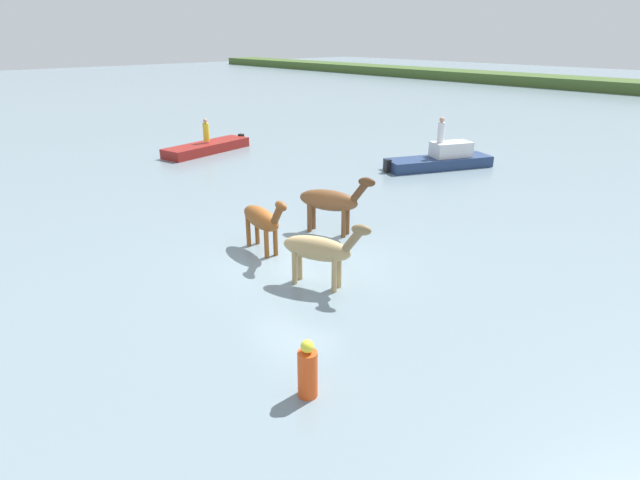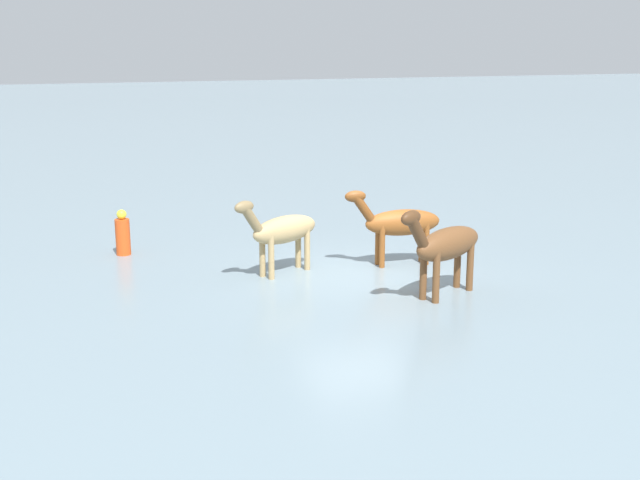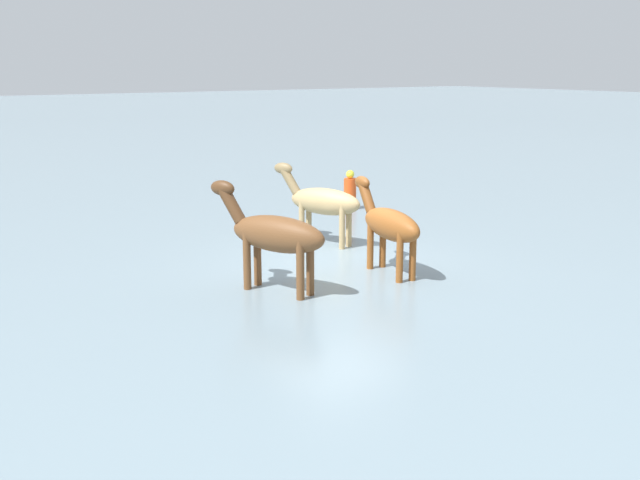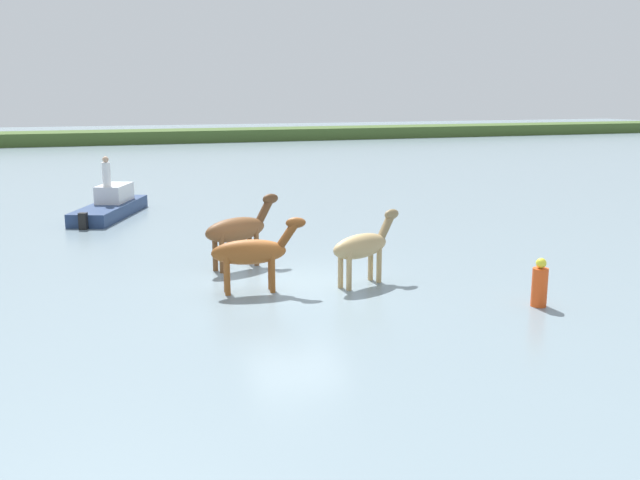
% 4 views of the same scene
% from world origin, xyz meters
% --- Properties ---
extents(ground_plane, '(189.28, 189.28, 0.00)m').
position_xyz_m(ground_plane, '(0.00, 0.00, 0.00)').
color(ground_plane, gray).
extents(distant_shoreline, '(170.36, 6.00, 2.40)m').
position_xyz_m(distant_shoreline, '(0.00, 55.32, 0.00)').
color(distant_shoreline, '#3F5927').
rests_on(distant_shoreline, ground_plane).
extents(horse_chestnut_trailing, '(2.31, 1.28, 1.84)m').
position_xyz_m(horse_chestnut_trailing, '(1.59, -0.60, 1.01)').
color(horse_chestnut_trailing, tan).
rests_on(horse_chestnut_trailing, ground_plane).
extents(horse_gray_outer, '(2.48, 1.40, 1.98)m').
position_xyz_m(horse_gray_outer, '(-0.99, 2.20, 1.09)').
color(horse_gray_outer, brown).
rests_on(horse_gray_outer, ground_plane).
extents(horse_lead, '(2.37, 0.76, 1.83)m').
position_xyz_m(horse_lead, '(-1.22, -0.32, 1.01)').
color(horse_lead, brown).
rests_on(horse_lead, ground_plane).
extents(boat_dinghy_port, '(3.36, 5.33, 1.36)m').
position_xyz_m(boat_dinghy_port, '(-3.92, 12.12, 0.32)').
color(boat_dinghy_port, navy).
rests_on(boat_dinghy_port, ground_plane).
extents(person_boatman_standing, '(0.32, 0.32, 1.19)m').
position_xyz_m(person_boatman_standing, '(-4.01, 12.07, 1.75)').
color(person_boatman_standing, silver).
rests_on(person_boatman_standing, boat_dinghy_port).
extents(buoy_channel_marker, '(0.36, 0.36, 1.14)m').
position_xyz_m(buoy_channel_marker, '(4.71, -3.67, 0.51)').
color(buoy_channel_marker, '#E54C19').
rests_on(buoy_channel_marker, ground_plane).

